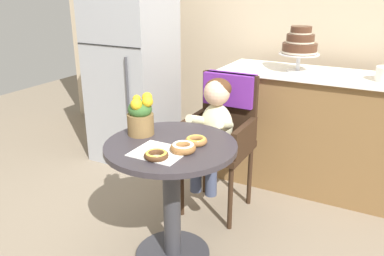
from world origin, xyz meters
The scene contains 13 objects.
ground_plane centered at (0.00, 0.00, 0.00)m, with size 8.00×8.00×0.00m, color gray.
back_wall centered at (0.00, 1.85, 1.35)m, with size 4.80×0.10×2.70m, color #C1AD8E.
cafe_table centered at (0.00, 0.00, 0.51)m, with size 0.72×0.72×0.72m.
wicker_chair centered at (0.01, 0.69, 0.64)m, with size 0.42×0.45×0.95m.
seated_child centered at (0.01, 0.53, 0.68)m, with size 0.27×0.32×0.73m.
paper_napkin centered at (0.01, -0.13, 0.72)m, with size 0.26×0.23×0.00m, color white.
donut_front centered at (0.12, 0.06, 0.74)m, with size 0.12×0.12×0.04m.
donut_mid centered at (0.03, -0.19, 0.74)m, with size 0.12×0.12×0.03m.
donut_side centered at (0.11, -0.06, 0.74)m, with size 0.13×0.13×0.04m.
flower_vase centered at (-0.22, 0.04, 0.83)m, with size 0.16×0.15×0.24m.
display_counter centered at (0.55, 1.30, 0.45)m, with size 1.56×0.62×0.90m.
tiered_cake_stand centered at (0.34, 1.30, 1.10)m, with size 0.30×0.30×0.33m.
refrigerator centered at (-1.05, 1.10, 0.85)m, with size 0.64×0.63×1.70m.
Camera 1 is at (1.02, -1.68, 1.54)m, focal length 37.04 mm.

